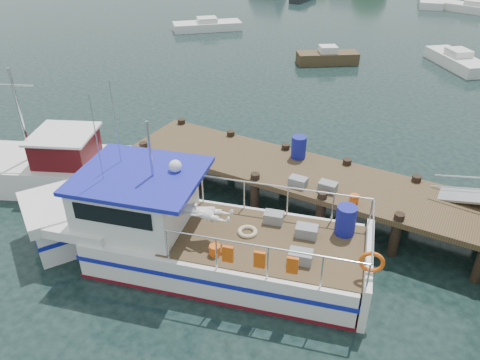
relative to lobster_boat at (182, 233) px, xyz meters
The scene contains 8 objects.
ground_plane 5.00m from the lobster_boat, 75.35° to the left, with size 160.00×160.00×0.00m, color black.
lobster_boat is the anchor object (origin of this frame).
work_boat 7.53m from the lobster_boat, behind, with size 8.75×5.62×4.74m.
moored_rowboat 22.07m from the lobster_boat, 98.30° to the left, with size 4.24×3.51×1.21m.
moored_far 45.28m from the lobster_boat, 85.04° to the left, with size 7.21×4.02×1.16m.
moored_a 30.22m from the lobster_boat, 121.15° to the left, with size 5.65×5.40×1.07m.
moored_b 25.86m from the lobster_boat, 79.37° to the left, with size 4.83×5.27×1.18m.
moored_d 47.27m from the lobster_boat, 90.92° to the left, with size 3.62×7.04×1.14m.
Camera 1 is at (5.91, -13.91, 9.88)m, focal length 35.00 mm.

